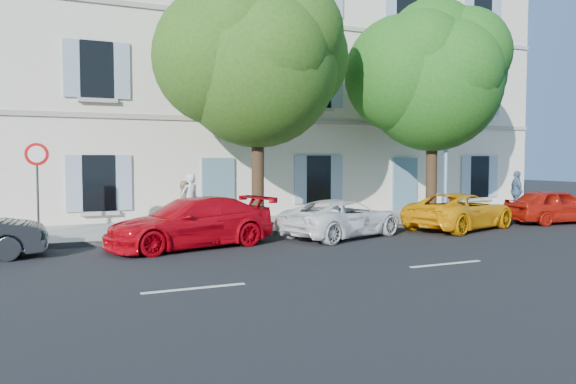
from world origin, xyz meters
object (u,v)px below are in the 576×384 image
car_white_coupe (342,218)px  road_sign (37,170)px  car_red_coupe (191,223)px  pedestrian_a (190,201)px  street_lamp (449,108)px  car_red_hatchback (555,206)px  tree_right (433,83)px  tree_left (257,68)px  pedestrian_c (517,192)px  car_yellow_supercar (460,211)px  pedestrian_b (183,204)px

car_white_coupe → road_sign: 9.05m
car_red_coupe → pedestrian_a: (0.74, 2.95, 0.37)m
road_sign → pedestrian_a: (4.58, 0.92, -1.07)m
car_white_coupe → street_lamp: street_lamp is taller
car_white_coupe → road_sign: size_ratio=1.57×
car_red_hatchback → tree_right: tree_right is taller
tree_left → pedestrian_c: 12.82m
car_white_coupe → tree_left: tree_left is taller
car_red_coupe → road_sign: (-3.84, 2.03, 1.44)m
tree_left → tree_right: (7.33, 0.07, -0.10)m
car_yellow_supercar → street_lamp: 4.27m
car_red_coupe → pedestrian_c: size_ratio=2.66×
tree_left → road_sign: 7.57m
car_yellow_supercar → street_lamp: bearing=-46.5°
tree_left → pedestrian_c: tree_left is taller
car_red_coupe → pedestrian_c: 15.20m
pedestrian_c → car_red_hatchback: bearing=-174.3°
tree_right → pedestrian_b: bearing=175.1°
car_red_hatchback → car_yellow_supercar: bearing=95.2°
car_white_coupe → car_yellow_supercar: bearing=-109.6°
tree_right → pedestrian_c: (4.70, 0.16, -4.34)m
car_yellow_supercar → pedestrian_c: pedestrian_c is taller
car_yellow_supercar → pedestrian_c: 5.98m
pedestrian_a → car_red_hatchback: bearing=142.6°
car_red_coupe → pedestrian_c: (14.96, 2.65, 0.36)m
tree_left → road_sign: (-6.78, -0.39, -3.35)m
street_lamp → tree_right: bearing=115.4°
car_red_coupe → car_white_coupe: 4.85m
tree_left → pedestrian_a: 4.97m
tree_left → tree_right: tree_left is taller
car_red_coupe → road_sign: bearing=-130.4°
car_yellow_supercar → pedestrian_b: 9.56m
car_white_coupe → pedestrian_a: pedestrian_a is taller
car_red_coupe → tree_left: tree_left is taller
road_sign → street_lamp: 14.58m
street_lamp → pedestrian_a: street_lamp is taller
street_lamp → car_white_coupe: bearing=-162.4°
street_lamp → pedestrian_a: size_ratio=4.08×
car_red_hatchback → pedestrian_c: size_ratio=2.16×
car_white_coupe → pedestrian_b: 5.36m
car_white_coupe → pedestrian_b: size_ratio=2.75×
tree_right → pedestrian_c: tree_right is taller
tree_left → pedestrian_b: 5.19m
car_white_coupe → pedestrian_b: (-4.24, 3.27, 0.34)m
car_red_coupe → tree_right: size_ratio=0.59×
car_red_coupe → car_red_hatchback: (14.12, -0.01, -0.03)m
pedestrian_a → pedestrian_b: bearing=-94.9°
road_sign → car_yellow_supercar: bearing=-8.3°
tree_left → street_lamp: bearing=-4.2°
car_red_hatchback → tree_left: 12.42m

